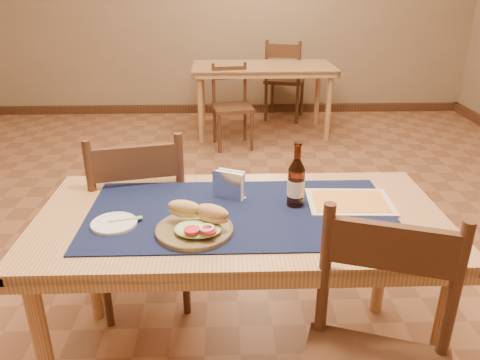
{
  "coord_description": "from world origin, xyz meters",
  "views": [
    {
      "loc": [
        -0.06,
        -2.44,
        1.6
      ],
      "look_at": [
        0.0,
        -0.7,
        0.85
      ],
      "focal_mm": 35.0,
      "sensor_mm": 36.0,
      "label": 1
    }
  ],
  "objects_px": {
    "main_table": "(241,232)",
    "sandwich_plate": "(196,225)",
    "chair_main_far": "(140,217)",
    "beer_bottle": "(296,183)",
    "napkin_holder": "(229,185)",
    "back_table": "(263,73)"
  },
  "relations": [
    {
      "from": "main_table",
      "to": "sandwich_plate",
      "type": "height_order",
      "value": "sandwich_plate"
    },
    {
      "from": "main_table",
      "to": "chair_main_far",
      "type": "distance_m",
      "value": 0.67
    },
    {
      "from": "main_table",
      "to": "sandwich_plate",
      "type": "distance_m",
      "value": 0.26
    },
    {
      "from": "main_table",
      "to": "beer_bottle",
      "type": "relative_size",
      "value": 6.01
    },
    {
      "from": "beer_bottle",
      "to": "napkin_holder",
      "type": "xyz_separation_m",
      "value": [
        -0.27,
        0.08,
        -0.04
      ]
    },
    {
      "from": "main_table",
      "to": "beer_bottle",
      "type": "xyz_separation_m",
      "value": [
        0.22,
        0.06,
        0.19
      ]
    },
    {
      "from": "main_table",
      "to": "chair_main_far",
      "type": "bearing_deg",
      "value": 138.12
    },
    {
      "from": "back_table",
      "to": "napkin_holder",
      "type": "relative_size",
      "value": 10.42
    },
    {
      "from": "main_table",
      "to": "beer_bottle",
      "type": "bearing_deg",
      "value": 14.35
    },
    {
      "from": "chair_main_far",
      "to": "napkin_holder",
      "type": "height_order",
      "value": "chair_main_far"
    },
    {
      "from": "sandwich_plate",
      "to": "back_table",
      "type": "bearing_deg",
      "value": 81.67
    },
    {
      "from": "back_table",
      "to": "main_table",
      "type": "bearing_deg",
      "value": -95.94
    },
    {
      "from": "main_table",
      "to": "back_table",
      "type": "bearing_deg",
      "value": 84.06
    },
    {
      "from": "main_table",
      "to": "napkin_holder",
      "type": "distance_m",
      "value": 0.2
    },
    {
      "from": "main_table",
      "to": "napkin_holder",
      "type": "bearing_deg",
      "value": 109.08
    },
    {
      "from": "chair_main_far",
      "to": "napkin_holder",
      "type": "relative_size",
      "value": 6.79
    },
    {
      "from": "chair_main_far",
      "to": "beer_bottle",
      "type": "height_order",
      "value": "beer_bottle"
    },
    {
      "from": "back_table",
      "to": "beer_bottle",
      "type": "relative_size",
      "value": 5.64
    },
    {
      "from": "sandwich_plate",
      "to": "main_table",
      "type": "bearing_deg",
      "value": 43.16
    },
    {
      "from": "chair_main_far",
      "to": "sandwich_plate",
      "type": "xyz_separation_m",
      "value": [
        0.32,
        -0.59,
        0.28
      ]
    },
    {
      "from": "chair_main_far",
      "to": "napkin_holder",
      "type": "xyz_separation_m",
      "value": [
        0.44,
        -0.3,
        0.3
      ]
    },
    {
      "from": "back_table",
      "to": "sandwich_plate",
      "type": "xyz_separation_m",
      "value": [
        -0.52,
        -3.55,
        0.12
      ]
    }
  ]
}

